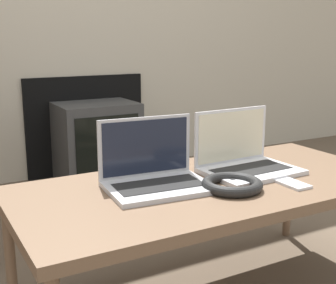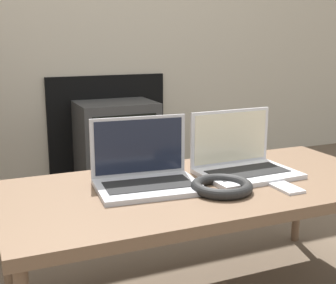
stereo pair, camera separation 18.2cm
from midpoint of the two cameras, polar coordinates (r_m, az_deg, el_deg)
The scene contains 6 objects.
table at distance 1.60m, azimuth 1.99°, elevation -6.12°, with size 1.33×0.63×0.43m.
laptop_left at distance 1.54m, azimuth -5.09°, elevation -3.79°, with size 0.35×0.27×0.22m.
laptop_right at distance 1.72m, azimuth 6.28°, elevation -2.05°, with size 0.34×0.26×0.22m.
headphones at distance 1.52m, azimuth 4.42°, elevation -5.23°, with size 0.20×0.20×0.03m.
phone at distance 1.60m, azimuth 11.56°, elevation -4.96°, with size 0.07×0.14×0.01m.
tv at distance 3.05m, azimuth -10.34°, elevation 0.01°, with size 0.50×0.38×0.50m.
Camera 1 is at (-0.86, -1.00, 0.92)m, focal length 50.00 mm.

